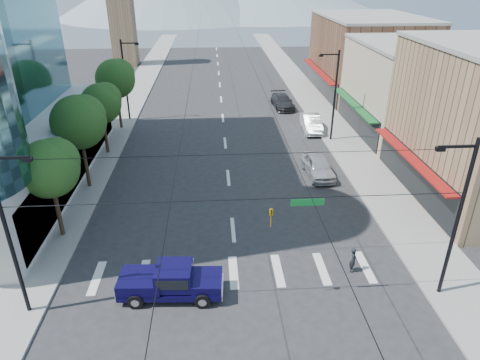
{
  "coord_description": "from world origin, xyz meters",
  "views": [
    {
      "loc": [
        -1.1,
        -18.29,
        15.84
      ],
      "look_at": [
        0.57,
        7.48,
        3.0
      ],
      "focal_mm": 32.0,
      "sensor_mm": 36.0,
      "label": 1
    }
  ],
  "objects": [
    {
      "name": "parked_car_near",
      "position": [
        7.6,
        14.0,
        0.85
      ],
      "size": [
        2.29,
        5.09,
        1.7
      ],
      "primitive_type": "imported",
      "rotation": [
        0.0,
        0.0,
        0.06
      ],
      "color": "#B9BABE",
      "rests_on": "ground"
    },
    {
      "name": "sidewalk_left",
      "position": [
        -12.0,
        40.0,
        0.07
      ],
      "size": [
        4.0,
        120.0,
        0.15
      ],
      "primitive_type": "cube",
      "color": "gray",
      "rests_on": "ground"
    },
    {
      "name": "tree_near",
      "position": [
        -11.07,
        6.1,
        4.99
      ],
      "size": [
        3.65,
        3.64,
        6.71
      ],
      "color": "black",
      "rests_on": "ground"
    },
    {
      "name": "clock_tower",
      "position": [
        -16.5,
        62.0,
        10.64
      ],
      "size": [
        4.8,
        4.8,
        20.4
      ],
      "color": "#8C6B4C",
      "rests_on": "ground"
    },
    {
      "name": "parked_car_far",
      "position": [
        7.6,
        33.67,
        0.81
      ],
      "size": [
        2.62,
        5.7,
        1.61
      ],
      "primitive_type": "imported",
      "rotation": [
        0.0,
        0.0,
        0.07
      ],
      "color": "#2D2E30",
      "rests_on": "ground"
    },
    {
      "name": "sidewalk_right",
      "position": [
        12.0,
        40.0,
        0.07
      ],
      "size": [
        4.0,
        120.0,
        0.15
      ],
      "primitive_type": "cube",
      "color": "gray",
      "rests_on": "ground"
    },
    {
      "name": "tree_midfar",
      "position": [
        -11.07,
        20.1,
        4.99
      ],
      "size": [
        3.65,
        3.64,
        6.71
      ],
      "color": "black",
      "rests_on": "ground"
    },
    {
      "name": "signal_rig",
      "position": [
        0.19,
        -1.0,
        4.64
      ],
      "size": [
        21.8,
        0.2,
        9.0
      ],
      "color": "black",
      "rests_on": "ground"
    },
    {
      "name": "shop_far",
      "position": [
        20.0,
        40.0,
        5.0
      ],
      "size": [
        12.0,
        18.0,
        10.0
      ],
      "primitive_type": "cube",
      "color": "brown",
      "rests_on": "ground"
    },
    {
      "name": "pickup_truck",
      "position": [
        -3.63,
        -0.2,
        0.98
      ],
      "size": [
        5.65,
        2.41,
        1.88
      ],
      "rotation": [
        0.0,
        0.0,
        -0.06
      ],
      "color": "#0B0736",
      "rests_on": "ground"
    },
    {
      "name": "lamp_pole_ne",
      "position": [
        10.67,
        22.0,
        4.94
      ],
      "size": [
        2.0,
        0.25,
        9.0
      ],
      "color": "black",
      "rests_on": "ground"
    },
    {
      "name": "pedestrian",
      "position": [
        6.69,
        1.2,
        0.78
      ],
      "size": [
        0.57,
        0.67,
        1.56
      ],
      "primitive_type": "imported",
      "rotation": [
        0.0,
        0.0,
        1.17
      ],
      "color": "black",
      "rests_on": "ground"
    },
    {
      "name": "tree_far",
      "position": [
        -11.07,
        27.1,
        5.59
      ],
      "size": [
        4.09,
        4.09,
        7.52
      ],
      "color": "black",
      "rests_on": "ground"
    },
    {
      "name": "ground",
      "position": [
        0.0,
        0.0,
        0.0
      ],
      "size": [
        160.0,
        160.0,
        0.0
      ],
      "primitive_type": "plane",
      "color": "#28282B",
      "rests_on": "ground"
    },
    {
      "name": "shop_mid",
      "position": [
        20.0,
        24.0,
        4.5
      ],
      "size": [
        12.0,
        14.0,
        9.0
      ],
      "primitive_type": "cube",
      "color": "tan",
      "rests_on": "ground"
    },
    {
      "name": "tree_midnear",
      "position": [
        -11.07,
        13.1,
        5.59
      ],
      "size": [
        4.09,
        4.09,
        7.52
      ],
      "color": "black",
      "rests_on": "ground"
    },
    {
      "name": "lamp_pole_nw",
      "position": [
        -10.67,
        30.0,
        4.94
      ],
      "size": [
        2.0,
        0.25,
        9.0
      ],
      "color": "black",
      "rests_on": "ground"
    },
    {
      "name": "parked_car_mid",
      "position": [
        9.4,
        25.02,
        0.85
      ],
      "size": [
        2.02,
        5.24,
        1.7
      ],
      "primitive_type": "imported",
      "rotation": [
        0.0,
        0.0,
        -0.04
      ],
      "color": "white",
      "rests_on": "ground"
    }
  ]
}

